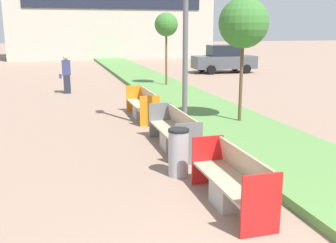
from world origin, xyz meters
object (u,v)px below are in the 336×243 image
Objects in this scene: bench_grey_frame at (174,134)px; sapling_tree_near at (243,24)px; litter_bin at (178,152)px; pedestrian_walking at (66,74)px; bench_red_frame at (232,185)px; bench_orange_frame at (143,107)px; parked_car_distant at (224,59)px; sapling_tree_far at (166,25)px.

sapling_tree_near is (2.58, 1.70, 2.67)m from bench_grey_frame.
pedestrian_walking is (-1.83, 11.43, 0.41)m from litter_bin.
sapling_tree_near reaches higher than litter_bin.
bench_red_frame is 0.87× the size of bench_orange_frame.
litter_bin is (-0.45, -5.40, 0.11)m from bench_orange_frame.
parked_car_distant reaches higher than litter_bin.
bench_grey_frame is 18.04m from parked_car_distant.
sapling_tree_near is (3.03, 3.47, 2.56)m from litter_bin.
bench_grey_frame is 2.54× the size of litter_bin.
sapling_tree_far is at bearing 79.04° from bench_red_frame.
pedestrian_walking is at bearing -175.96° from sapling_tree_far.
sapling_tree_far is 5.34m from pedestrian_walking.
sapling_tree_far is at bearing 4.04° from pedestrian_walking.
bench_red_frame is at bearing -90.03° from bench_orange_frame.
pedestrian_walking is at bearing 121.36° from sapling_tree_near.
pedestrian_walking is at bearing 110.66° from bench_orange_frame.
litter_bin is 11.58m from pedestrian_walking.
sapling_tree_near is (2.58, -1.93, 2.68)m from bench_orange_frame.
bench_red_frame is at bearing -109.73° from parked_car_distant.
bench_grey_frame is 1.82m from litter_bin.
sapling_tree_near is 9.58m from pedestrian_walking.
litter_bin is at bearing 105.68° from bench_red_frame.
bench_orange_frame is 0.63× the size of sapling_tree_near.
parked_car_distant reaches higher than bench_orange_frame.
bench_orange_frame is at bearing 90.01° from bench_grey_frame.
bench_grey_frame is at bearing -76.76° from pedestrian_walking.
bench_orange_frame is 2.47× the size of litter_bin.
bench_red_frame is at bearing -117.13° from sapling_tree_near.
parked_car_distant is at bearing 66.69° from bench_red_frame.
litter_bin is (-0.44, 1.58, 0.12)m from bench_red_frame.
parked_car_distant reaches higher than bench_red_frame.
bench_orange_frame is 14.91m from parked_car_distant.
bench_red_frame is 1.65m from litter_bin.
bench_grey_frame is (0.00, 3.35, 0.01)m from bench_red_frame.
pedestrian_walking is at bearing -145.60° from parked_car_distant.
litter_bin is 0.26× the size of sapling_tree_far.
parked_car_distant is at bearing 30.82° from pedestrian_walking.
sapling_tree_near reaches higher than pedestrian_walking.
bench_red_frame and bench_orange_frame have the same top height.
pedestrian_walking reaches higher than bench_orange_frame.
bench_orange_frame is (0.00, 6.98, 0.01)m from bench_red_frame.
sapling_tree_far is (0.00, 8.31, 0.04)m from sapling_tree_near.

